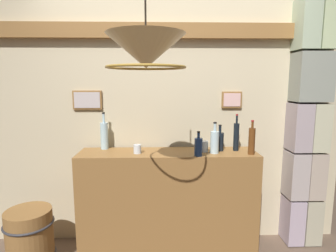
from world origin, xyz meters
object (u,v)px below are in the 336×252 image
liquor_bottle_rye (104,135)px  pendant_lamp (146,52)px  glass_tumbler_highball (204,146)px  glass_tumbler_rocks (137,149)px  liquor_bottle_bourbon (220,141)px  wooden_barrel (30,239)px  liquor_bottle_mezcal (198,147)px  liquor_bottle_vermouth (252,141)px  liquor_bottle_scotch (215,142)px  liquor_bottle_port (236,136)px

liquor_bottle_rye → pendant_lamp: 1.20m
glass_tumbler_highball → liquor_bottle_rye: bearing=171.5°
glass_tumbler_rocks → glass_tumbler_highball: (0.61, 0.04, 0.01)m
liquor_bottle_bourbon → wooden_barrel: (-1.69, -0.27, -0.81)m
liquor_bottle_mezcal → pendant_lamp: 1.03m
liquor_bottle_vermouth → glass_tumbler_rocks: liquor_bottle_vermouth is taller
wooden_barrel → liquor_bottle_bourbon: bearing=9.0°
liquor_bottle_vermouth → wooden_barrel: liquor_bottle_vermouth is taller
liquor_bottle_scotch → pendant_lamp: bearing=-129.8°
liquor_bottle_rye → wooden_barrel: 1.10m
liquor_bottle_bourbon → glass_tumbler_rocks: (-0.76, -0.08, -0.05)m
liquor_bottle_vermouth → liquor_bottle_scotch: 0.33m
glass_tumbler_rocks → pendant_lamp: pendant_lamp is taller
liquor_bottle_scotch → glass_tumbler_highball: liquor_bottle_scotch is taller
glass_tumbler_highball → wooden_barrel: size_ratio=0.19×
liquor_bottle_bourbon → wooden_barrel: liquor_bottle_bourbon is taller
liquor_bottle_mezcal → pendant_lamp: pendant_lamp is taller
liquor_bottle_rye → wooden_barrel: (-0.60, -0.36, -0.85)m
wooden_barrel → liquor_bottle_rye: bearing=31.3°
liquor_bottle_bourbon → glass_tumbler_rocks: bearing=-173.8°
wooden_barrel → glass_tumbler_rocks: bearing=11.3°
liquor_bottle_port → liquor_bottle_rye: bearing=175.5°
liquor_bottle_mezcal → liquor_bottle_scotch: (0.16, 0.10, 0.02)m
glass_tumbler_rocks → glass_tumbler_highball: bearing=3.6°
liquor_bottle_bourbon → wooden_barrel: 1.89m
glass_tumbler_rocks → liquor_bottle_mezcal: bearing=-11.2°
wooden_barrel → liquor_bottle_scotch: bearing=6.1°
liquor_bottle_scotch → liquor_bottle_rye: bearing=169.5°
liquor_bottle_bourbon → wooden_barrel: bearing=-171.0°
glass_tumbler_highball → liquor_bottle_vermouth: bearing=-13.8°
liquor_bottle_rye → liquor_bottle_vermouth: liquor_bottle_rye is taller
liquor_bottle_mezcal → glass_tumbler_rocks: 0.55m
liquor_bottle_bourbon → pendant_lamp: pendant_lamp is taller
liquor_bottle_bourbon → liquor_bottle_rye: bearing=174.9°
liquor_bottle_rye → liquor_bottle_vermouth: bearing=-10.1°
liquor_bottle_bourbon → liquor_bottle_mezcal: size_ratio=1.13×
liquor_bottle_mezcal → liquor_bottle_vermouth: bearing=5.5°
liquor_bottle_bourbon → liquor_bottle_port: bearing=-0.8°
liquor_bottle_bourbon → liquor_bottle_scotch: (-0.07, -0.09, 0.01)m
liquor_bottle_port → liquor_bottle_mezcal: bearing=-153.7°
pendant_lamp → wooden_barrel: bearing=153.8°
liquor_bottle_mezcal → wooden_barrel: bearing=-176.9°
glass_tumbler_highball → pendant_lamp: (-0.49, -0.74, 0.77)m
glass_tumbler_highball → liquor_bottle_port: bearing=7.7°
liquor_bottle_bourbon → liquor_bottle_mezcal: liquor_bottle_bourbon is taller
liquor_bottle_bourbon → liquor_bottle_rye: 1.10m
glass_tumbler_rocks → liquor_bottle_rye: bearing=151.4°
liquor_bottle_mezcal → wooden_barrel: 1.67m
liquor_bottle_scotch → liquor_bottle_bourbon: bearing=54.8°
liquor_bottle_bourbon → glass_tumbler_highball: bearing=-164.0°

